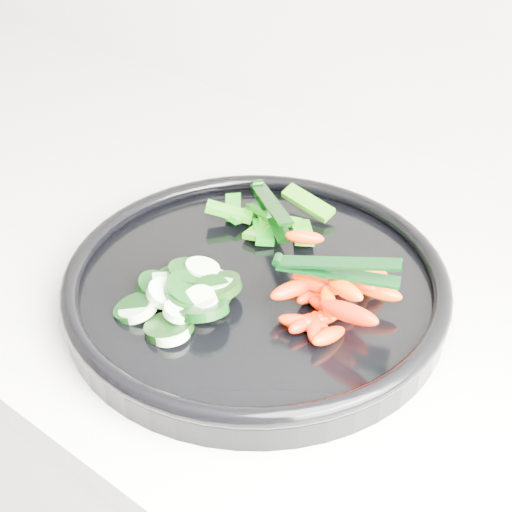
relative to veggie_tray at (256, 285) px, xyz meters
The scene contains 6 objects.
veggie_tray is the anchor object (origin of this frame).
cucumber_pile 0.08m from the veggie_tray, 119.41° to the right, with size 0.12×0.13×0.04m.
carrot_pile 0.09m from the veggie_tray, ahead, with size 0.14×0.13×0.05m.
pepper_pile 0.10m from the veggie_tray, 120.70° to the left, with size 0.14×0.10×0.03m.
tong_carrot 0.10m from the veggie_tray, ahead, with size 0.11×0.06×0.02m.
tong_pepper 0.10m from the veggie_tray, 119.27° to the left, with size 0.10×0.08×0.02m.
Camera 1 is at (1.04, 1.20, 1.38)m, focal length 50.00 mm.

